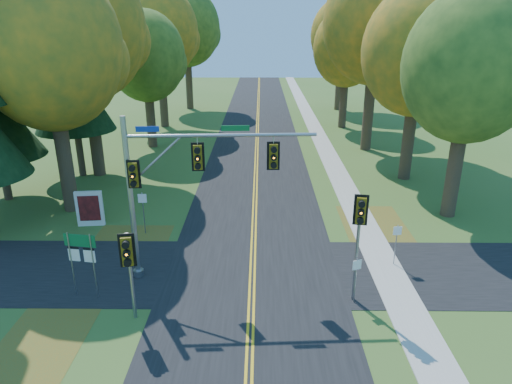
{
  "coord_description": "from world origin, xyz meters",
  "views": [
    {
      "loc": [
        0.36,
        -16.4,
        10.81
      ],
      "look_at": [
        0.14,
        3.92,
        3.2
      ],
      "focal_mm": 32.0,
      "sensor_mm": 36.0,
      "label": 1
    }
  ],
  "objects_px": {
    "traffic_mast": "(176,178)",
    "east_signal_pole": "(360,222)",
    "route_sign_cluster": "(81,252)",
    "info_kiosk": "(90,209)"
  },
  "relations": [
    {
      "from": "traffic_mast",
      "to": "east_signal_pole",
      "type": "bearing_deg",
      "value": -18.69
    },
    {
      "from": "traffic_mast",
      "to": "route_sign_cluster",
      "type": "relative_size",
      "value": 2.76
    },
    {
      "from": "route_sign_cluster",
      "to": "info_kiosk",
      "type": "bearing_deg",
      "value": 117.21
    },
    {
      "from": "route_sign_cluster",
      "to": "traffic_mast",
      "type": "bearing_deg",
      "value": 33.52
    },
    {
      "from": "traffic_mast",
      "to": "east_signal_pole",
      "type": "relative_size",
      "value": 1.69
    },
    {
      "from": "route_sign_cluster",
      "to": "info_kiosk",
      "type": "height_order",
      "value": "route_sign_cluster"
    },
    {
      "from": "east_signal_pole",
      "to": "info_kiosk",
      "type": "xyz_separation_m",
      "value": [
        -13.35,
        7.39,
        -2.58
      ]
    },
    {
      "from": "route_sign_cluster",
      "to": "east_signal_pole",
      "type": "bearing_deg",
      "value": 7.48
    },
    {
      "from": "east_signal_pole",
      "to": "route_sign_cluster",
      "type": "relative_size",
      "value": 1.63
    },
    {
      "from": "traffic_mast",
      "to": "east_signal_pole",
      "type": "distance_m",
      "value": 7.69
    }
  ]
}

